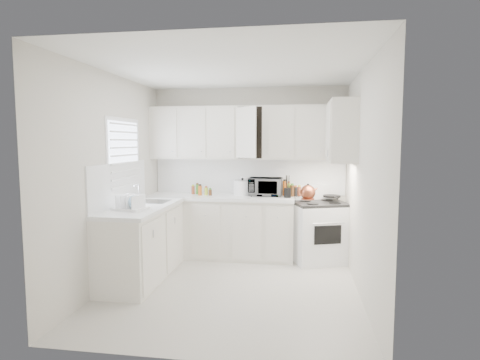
% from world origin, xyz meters
% --- Properties ---
extents(floor, '(3.20, 3.20, 0.00)m').
position_xyz_m(floor, '(0.00, 0.00, 0.00)').
color(floor, beige).
rests_on(floor, ground).
extents(ceiling, '(3.20, 3.20, 0.00)m').
position_xyz_m(ceiling, '(0.00, 0.00, 2.60)').
color(ceiling, white).
rests_on(ceiling, ground).
extents(wall_back, '(3.00, 0.00, 3.00)m').
position_xyz_m(wall_back, '(0.00, 1.60, 1.30)').
color(wall_back, beige).
rests_on(wall_back, ground).
extents(wall_front, '(3.00, 0.00, 3.00)m').
position_xyz_m(wall_front, '(0.00, -1.60, 1.30)').
color(wall_front, beige).
rests_on(wall_front, ground).
extents(wall_left, '(0.00, 3.20, 3.20)m').
position_xyz_m(wall_left, '(-1.50, 0.00, 1.30)').
color(wall_left, beige).
rests_on(wall_left, ground).
extents(wall_right, '(0.00, 3.20, 3.20)m').
position_xyz_m(wall_right, '(1.50, 0.00, 1.30)').
color(wall_right, beige).
rests_on(wall_right, ground).
extents(window_blinds, '(0.06, 0.96, 1.06)m').
position_xyz_m(window_blinds, '(-1.48, 0.35, 1.55)').
color(window_blinds, white).
rests_on(window_blinds, wall_left).
extents(lower_cabinets_back, '(2.22, 0.60, 0.90)m').
position_xyz_m(lower_cabinets_back, '(-0.39, 1.30, 0.45)').
color(lower_cabinets_back, beige).
rests_on(lower_cabinets_back, floor).
extents(lower_cabinets_left, '(0.60, 1.60, 0.90)m').
position_xyz_m(lower_cabinets_left, '(-1.20, 0.20, 0.45)').
color(lower_cabinets_left, beige).
rests_on(lower_cabinets_left, floor).
extents(countertop_back, '(2.24, 0.64, 0.05)m').
position_xyz_m(countertop_back, '(-0.39, 1.29, 0.93)').
color(countertop_back, silver).
rests_on(countertop_back, lower_cabinets_back).
extents(countertop_left, '(0.64, 1.62, 0.05)m').
position_xyz_m(countertop_left, '(-1.19, 0.20, 0.93)').
color(countertop_left, silver).
rests_on(countertop_left, lower_cabinets_left).
extents(backsplash_back, '(2.98, 0.02, 0.55)m').
position_xyz_m(backsplash_back, '(0.00, 1.59, 1.23)').
color(backsplash_back, silver).
rests_on(backsplash_back, wall_back).
extents(backsplash_left, '(0.02, 1.60, 0.55)m').
position_xyz_m(backsplash_left, '(-1.49, 0.20, 1.23)').
color(backsplash_left, silver).
rests_on(backsplash_left, wall_left).
extents(upper_cabinets_back, '(3.00, 0.33, 0.80)m').
position_xyz_m(upper_cabinets_back, '(0.00, 1.44, 1.50)').
color(upper_cabinets_back, beige).
rests_on(upper_cabinets_back, wall_back).
extents(upper_cabinets_right, '(0.33, 0.90, 0.80)m').
position_xyz_m(upper_cabinets_right, '(1.33, 0.82, 1.50)').
color(upper_cabinets_right, beige).
rests_on(upper_cabinets_right, wall_right).
extents(sink, '(0.42, 0.38, 0.30)m').
position_xyz_m(sink, '(-1.19, 0.55, 1.07)').
color(sink, gray).
rests_on(sink, countertop_left).
extents(stove, '(0.89, 0.81, 1.13)m').
position_xyz_m(stove, '(1.10, 1.26, 0.57)').
color(stove, white).
rests_on(stove, floor).
extents(tea_kettle, '(0.30, 0.26, 0.25)m').
position_xyz_m(tea_kettle, '(0.92, 1.10, 1.06)').
color(tea_kettle, '#943728').
rests_on(tea_kettle, stove).
extents(frying_pan, '(0.35, 0.48, 0.04)m').
position_xyz_m(frying_pan, '(1.28, 1.42, 0.96)').
color(frying_pan, black).
rests_on(frying_pan, stove).
extents(microwave, '(0.50, 0.29, 0.33)m').
position_xyz_m(microwave, '(0.29, 1.39, 1.12)').
color(microwave, gray).
rests_on(microwave, countertop_back).
extents(rice_cooker, '(0.30, 0.30, 0.26)m').
position_xyz_m(rice_cooker, '(-0.07, 1.41, 1.08)').
color(rice_cooker, white).
rests_on(rice_cooker, countertop_back).
extents(paper_towel, '(0.12, 0.12, 0.27)m').
position_xyz_m(paper_towel, '(-0.05, 1.47, 1.08)').
color(paper_towel, white).
rests_on(paper_towel, countertop_back).
extents(utensil_crock, '(0.14, 0.14, 0.34)m').
position_xyz_m(utensil_crock, '(0.62, 1.21, 1.12)').
color(utensil_crock, black).
rests_on(utensil_crock, countertop_back).
extents(dish_rack, '(0.43, 0.36, 0.21)m').
position_xyz_m(dish_rack, '(-1.22, -0.11, 1.05)').
color(dish_rack, white).
rests_on(dish_rack, countertop_left).
extents(spice_left_0, '(0.06, 0.06, 0.13)m').
position_xyz_m(spice_left_0, '(-0.85, 1.42, 1.02)').
color(spice_left_0, brown).
rests_on(spice_left_0, countertop_back).
extents(spice_left_1, '(0.06, 0.06, 0.13)m').
position_xyz_m(spice_left_1, '(-0.78, 1.33, 1.02)').
color(spice_left_1, '#3B7D29').
rests_on(spice_left_1, countertop_back).
extents(spice_left_2, '(0.06, 0.06, 0.13)m').
position_xyz_m(spice_left_2, '(-0.70, 1.42, 1.02)').
color(spice_left_2, '#BE5819').
rests_on(spice_left_2, countertop_back).
extents(spice_left_3, '(0.06, 0.06, 0.13)m').
position_xyz_m(spice_left_3, '(-0.62, 1.33, 1.02)').
color(spice_left_3, '#BDD432').
rests_on(spice_left_3, countertop_back).
extents(spice_left_4, '(0.06, 0.06, 0.13)m').
position_xyz_m(spice_left_4, '(-0.55, 1.42, 1.02)').
color(spice_left_4, '#523017').
rests_on(spice_left_4, countertop_back).
extents(sauce_right_0, '(0.06, 0.06, 0.19)m').
position_xyz_m(sauce_right_0, '(0.58, 1.46, 1.05)').
color(sauce_right_0, '#BE5819').
rests_on(sauce_right_0, countertop_back).
extents(sauce_right_1, '(0.06, 0.06, 0.19)m').
position_xyz_m(sauce_right_1, '(0.64, 1.40, 1.05)').
color(sauce_right_1, '#BDD432').
rests_on(sauce_right_1, countertop_back).
extents(sauce_right_2, '(0.06, 0.06, 0.19)m').
position_xyz_m(sauce_right_2, '(0.69, 1.46, 1.05)').
color(sauce_right_2, '#523017').
rests_on(sauce_right_2, countertop_back).
extents(sauce_right_3, '(0.06, 0.06, 0.19)m').
position_xyz_m(sauce_right_3, '(0.74, 1.40, 1.05)').
color(sauce_right_3, black).
rests_on(sauce_right_3, countertop_back).
extents(sauce_right_4, '(0.06, 0.06, 0.19)m').
position_xyz_m(sauce_right_4, '(0.80, 1.46, 1.05)').
color(sauce_right_4, brown).
rests_on(sauce_right_4, countertop_back).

